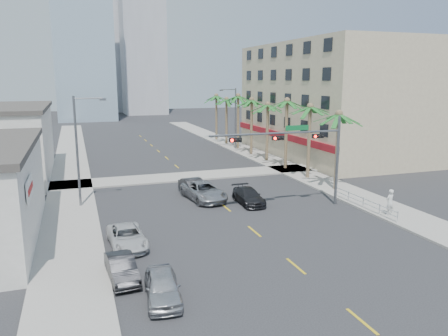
# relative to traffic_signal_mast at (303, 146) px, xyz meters

# --- Properties ---
(ground) EXTENTS (260.00, 260.00, 0.00)m
(ground) POSITION_rel_traffic_signal_mast_xyz_m (-5.78, -7.95, -5.06)
(ground) COLOR #262628
(ground) RESTS_ON ground
(sidewalk_right) EXTENTS (4.00, 120.00, 0.15)m
(sidewalk_right) POSITION_rel_traffic_signal_mast_xyz_m (6.22, 12.05, -4.99)
(sidewalk_right) COLOR gray
(sidewalk_right) RESTS_ON ground
(sidewalk_left) EXTENTS (4.00, 120.00, 0.15)m
(sidewalk_left) POSITION_rel_traffic_signal_mast_xyz_m (-17.78, 12.05, -4.99)
(sidewalk_left) COLOR gray
(sidewalk_left) RESTS_ON ground
(sidewalk_cross) EXTENTS (80.00, 4.00, 0.15)m
(sidewalk_cross) POSITION_rel_traffic_signal_mast_xyz_m (-5.78, 14.05, -4.99)
(sidewalk_cross) COLOR gray
(sidewalk_cross) RESTS_ON ground
(building_right) EXTENTS (15.25, 28.00, 15.00)m
(building_right) POSITION_rel_traffic_signal_mast_xyz_m (16.21, 22.05, 2.43)
(building_right) COLOR tan
(building_right) RESTS_ON ground
(tower_far_left) EXTENTS (14.00, 14.00, 48.00)m
(tower_far_left) POSITION_rel_traffic_signal_mast_xyz_m (-13.78, 87.05, 18.94)
(tower_far_left) COLOR #99B2C6
(tower_far_left) RESTS_ON ground
(tower_far_right) EXTENTS (12.00, 12.00, 60.00)m
(tower_far_right) POSITION_rel_traffic_signal_mast_xyz_m (3.22, 102.05, 24.94)
(tower_far_right) COLOR #ADADB2
(tower_far_right) RESTS_ON ground
(tower_far_center) EXTENTS (16.00, 16.00, 42.00)m
(tower_far_center) POSITION_rel_traffic_signal_mast_xyz_m (-8.78, 117.05, 15.94)
(tower_far_center) COLOR #ADADB2
(tower_far_center) RESTS_ON ground
(traffic_signal_mast) EXTENTS (11.12, 0.54, 7.20)m
(traffic_signal_mast) POSITION_rel_traffic_signal_mast_xyz_m (0.00, 0.00, 0.00)
(traffic_signal_mast) COLOR slate
(traffic_signal_mast) RESTS_ON ground
(palm_tree_0) EXTENTS (4.80, 4.80, 7.80)m
(palm_tree_0) POSITION_rel_traffic_signal_mast_xyz_m (5.82, 4.05, 2.02)
(palm_tree_0) COLOR brown
(palm_tree_0) RESTS_ON ground
(palm_tree_1) EXTENTS (4.80, 4.80, 8.16)m
(palm_tree_1) POSITION_rel_traffic_signal_mast_xyz_m (5.82, 9.25, 2.37)
(palm_tree_1) COLOR brown
(palm_tree_1) RESTS_ON ground
(palm_tree_2) EXTENTS (4.80, 4.80, 8.52)m
(palm_tree_2) POSITION_rel_traffic_signal_mast_xyz_m (5.82, 14.45, 2.72)
(palm_tree_2) COLOR brown
(palm_tree_2) RESTS_ON ground
(palm_tree_3) EXTENTS (4.80, 4.80, 7.80)m
(palm_tree_3) POSITION_rel_traffic_signal_mast_xyz_m (5.82, 19.65, 2.02)
(palm_tree_3) COLOR brown
(palm_tree_3) RESTS_ON ground
(palm_tree_4) EXTENTS (4.80, 4.80, 8.16)m
(palm_tree_4) POSITION_rel_traffic_signal_mast_xyz_m (5.82, 24.85, 2.37)
(palm_tree_4) COLOR brown
(palm_tree_4) RESTS_ON ground
(palm_tree_5) EXTENTS (4.80, 4.80, 8.52)m
(palm_tree_5) POSITION_rel_traffic_signal_mast_xyz_m (5.82, 30.05, 2.72)
(palm_tree_5) COLOR brown
(palm_tree_5) RESTS_ON ground
(palm_tree_6) EXTENTS (4.80, 4.80, 7.80)m
(palm_tree_6) POSITION_rel_traffic_signal_mast_xyz_m (5.82, 35.25, 2.02)
(palm_tree_6) COLOR brown
(palm_tree_6) RESTS_ON ground
(palm_tree_7) EXTENTS (4.80, 4.80, 8.16)m
(palm_tree_7) POSITION_rel_traffic_signal_mast_xyz_m (5.82, 40.45, 2.37)
(palm_tree_7) COLOR brown
(palm_tree_7) RESTS_ON ground
(streetlight_left) EXTENTS (2.55, 0.25, 9.00)m
(streetlight_left) POSITION_rel_traffic_signal_mast_xyz_m (-16.78, 6.05, -0.00)
(streetlight_left) COLOR slate
(streetlight_left) RESTS_ON ground
(streetlight_right) EXTENTS (2.55, 0.25, 9.00)m
(streetlight_right) POSITION_rel_traffic_signal_mast_xyz_m (5.21, 30.05, -0.00)
(streetlight_right) COLOR slate
(streetlight_right) RESTS_ON ground
(guardrail) EXTENTS (0.08, 8.08, 1.00)m
(guardrail) POSITION_rel_traffic_signal_mast_xyz_m (4.52, -1.95, -4.39)
(guardrail) COLOR silver
(guardrail) RESTS_ON ground
(car_parked_near) EXTENTS (1.99, 4.13, 1.36)m
(car_parked_near) POSITION_rel_traffic_signal_mast_xyz_m (-13.58, -11.28, -4.38)
(car_parked_near) COLOR #B5B6BA
(car_parked_near) RESTS_ON ground
(car_parked_mid) EXTENTS (1.60, 3.87, 1.25)m
(car_parked_mid) POSITION_rel_traffic_signal_mast_xyz_m (-15.18, -8.47, -4.44)
(car_parked_mid) COLOR black
(car_parked_mid) RESTS_ON ground
(car_parked_far) EXTENTS (2.30, 4.68, 1.28)m
(car_parked_far) POSITION_rel_traffic_signal_mast_xyz_m (-14.39, -3.94, -4.42)
(car_parked_far) COLOR silver
(car_parked_far) RESTS_ON ground
(car_lane_left) EXTENTS (1.96, 4.69, 1.51)m
(car_lane_left) POSITION_rel_traffic_signal_mast_xyz_m (-7.28, 6.45, -4.31)
(car_lane_left) COLOR black
(car_lane_left) RESTS_ON ground
(car_lane_center) EXTENTS (3.27, 5.86, 1.55)m
(car_lane_center) POSITION_rel_traffic_signal_mast_xyz_m (-6.84, 4.85, -4.29)
(car_lane_center) COLOR #A6A6AB
(car_lane_center) RESTS_ON ground
(car_lane_right) EXTENTS (1.89, 4.48, 1.29)m
(car_lane_right) POSITION_rel_traffic_signal_mast_xyz_m (-3.60, 2.54, -4.42)
(car_lane_right) COLOR black
(car_lane_right) RESTS_ON ground
(pedestrian) EXTENTS (0.82, 0.63, 1.99)m
(pedestrian) POSITION_rel_traffic_signal_mast_xyz_m (5.20, -4.21, -3.92)
(pedestrian) COLOR silver
(pedestrian) RESTS_ON sidewalk_right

